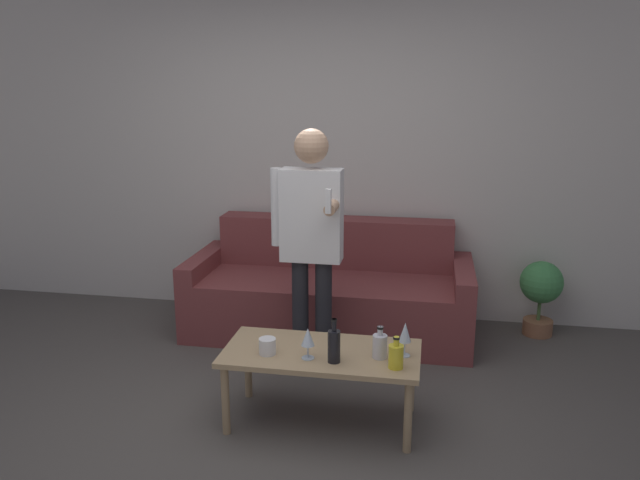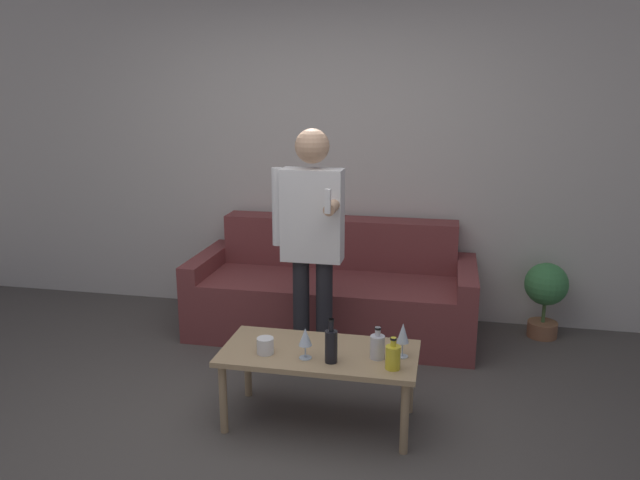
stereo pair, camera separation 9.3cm
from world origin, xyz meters
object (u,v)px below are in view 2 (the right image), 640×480
at_px(couch, 333,293).
at_px(person_standing_front, 312,233).
at_px(coffee_table, 319,359).
at_px(bottle_orange, 377,346).

height_order(couch, person_standing_front, person_standing_front).
distance_m(coffee_table, bottle_orange, 0.34).
relative_size(couch, person_standing_front, 1.32).
height_order(couch, bottle_orange, couch).
bearing_deg(bottle_orange, person_standing_front, 128.25).
bearing_deg(person_standing_front, bottle_orange, -51.75).
distance_m(couch, bottle_orange, 1.46).
bearing_deg(coffee_table, person_standing_front, 106.25).
bearing_deg(couch, person_standing_front, -90.40).
height_order(coffee_table, person_standing_front, person_standing_front).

